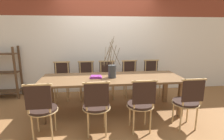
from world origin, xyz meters
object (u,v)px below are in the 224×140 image
chair_near_center (141,103)px  shelving_rack (2,73)px  vase_centerpiece (112,71)px  chair_far_center (107,78)px  dining_table (112,81)px  book_stack (96,77)px

chair_near_center → shelving_rack: (-2.95, 1.89, 0.13)m
chair_near_center → vase_centerpiece: 0.94m
chair_far_center → vase_centerpiece: vase_centerpiece is taller
dining_table → vase_centerpiece: bearing=-95.8°
chair_near_center → chair_far_center: 1.64m
chair_near_center → book_stack: bearing=131.4°
dining_table → shelving_rack: shelving_rack is taller
dining_table → chair_near_center: bearing=-64.6°
vase_centerpiece → shelving_rack: 2.81m
vase_centerpiece → shelving_rack: size_ratio=0.63×
chair_far_center → shelving_rack: 2.57m
chair_near_center → book_stack: (-0.70, 0.79, 0.24)m
vase_centerpiece → shelving_rack: bearing=156.8°
dining_table → chair_far_center: (-0.03, 0.80, -0.14)m
shelving_rack → chair_near_center: bearing=-32.6°
chair_far_center → vase_centerpiece: size_ratio=1.14×
dining_table → vase_centerpiece: vase_centerpiece is taller
dining_table → shelving_rack: bearing=157.1°
vase_centerpiece → book_stack: size_ratio=3.26×
chair_near_center → vase_centerpiece: (-0.38, 0.78, 0.36)m
dining_table → book_stack: book_stack is taller
vase_centerpiece → book_stack: bearing=178.3°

